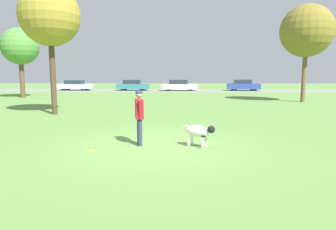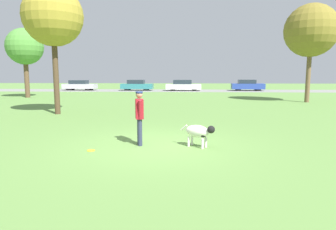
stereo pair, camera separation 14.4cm
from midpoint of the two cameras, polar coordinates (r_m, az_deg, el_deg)
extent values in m
plane|color=#608C42|center=(8.72, -2.19, -5.87)|extent=(120.00, 120.00, 0.00)
cube|color=gray|center=(37.84, 2.07, 4.66)|extent=(120.00, 6.00, 0.01)
cylinder|color=#2D334C|center=(8.66, -4.90, -3.32)|extent=(0.15, 0.15, 0.79)
cylinder|color=#2D334C|center=(8.91, -5.00, -3.01)|extent=(0.15, 0.15, 0.79)
cube|color=maroon|center=(8.68, -5.01, 1.19)|extent=(0.31, 0.49, 0.56)
cylinder|color=maroon|center=(8.43, -4.90, 0.99)|extent=(0.13, 0.22, 0.56)
cylinder|color=maroon|center=(8.94, -5.11, 1.37)|extent=(0.13, 0.22, 0.56)
sphere|color=#A87A5B|center=(8.64, -5.04, 3.88)|extent=(0.23, 0.23, 0.20)
cylinder|color=navy|center=(8.64, -5.04, 4.34)|extent=(0.24, 0.24, 0.05)
ellipsoid|color=silver|center=(8.53, 6.07, -3.08)|extent=(0.80, 0.69, 0.35)
ellipsoid|color=black|center=(8.44, 7.25, -3.63)|extent=(0.29, 0.31, 0.19)
sphere|color=black|center=(8.30, 8.71, -2.76)|extent=(0.29, 0.29, 0.21)
cylinder|color=silver|center=(8.57, 7.68, -5.21)|extent=(0.10, 0.10, 0.28)
cylinder|color=silver|center=(8.40, 7.05, -5.45)|extent=(0.10, 0.10, 0.28)
cylinder|color=silver|center=(8.79, 5.07, -4.84)|extent=(0.10, 0.10, 0.28)
cylinder|color=silver|center=(8.63, 4.41, -5.07)|extent=(0.10, 0.10, 0.28)
cylinder|color=silver|center=(8.75, 3.52, -2.43)|extent=(0.21, 0.16, 0.19)
cylinder|color=yellow|center=(8.40, -13.98, -6.56)|extent=(0.21, 0.21, 0.02)
torus|color=yellow|center=(8.40, -13.98, -6.56)|extent=(0.22, 0.22, 0.02)
cylinder|color=brown|center=(24.38, 25.30, 6.62)|extent=(0.32, 0.32, 3.76)
sphere|color=olive|center=(24.58, 25.75, 14.31)|extent=(3.77, 3.77, 3.77)
cylinder|color=brown|center=(29.39, -25.19, 6.22)|extent=(0.40, 0.40, 3.27)
sphere|color=#4C8938|center=(29.49, -25.51, 11.70)|extent=(3.16, 3.16, 3.16)
cylinder|color=#4C3826|center=(16.47, -20.32, 6.78)|extent=(0.28, 0.28, 3.81)
sphere|color=olive|center=(16.72, -20.83, 17.21)|extent=(2.99, 2.99, 2.99)
cube|color=#B7B7BC|center=(40.30, -16.34, 5.28)|extent=(4.21, 1.78, 0.59)
cube|color=#232D38|center=(40.33, -16.53, 6.04)|extent=(2.20, 1.50, 0.48)
cylinder|color=black|center=(40.56, -14.30, 5.09)|extent=(0.65, 0.22, 0.65)
cylinder|color=black|center=(39.20, -14.99, 4.98)|extent=(0.65, 0.22, 0.65)
cylinder|color=black|center=(41.44, -17.59, 5.02)|extent=(0.65, 0.22, 0.65)
cylinder|color=black|center=(40.11, -18.37, 4.90)|extent=(0.65, 0.22, 0.65)
cube|color=teal|center=(38.53, -5.80, 5.47)|extent=(4.06, 1.83, 0.63)
cube|color=#232D38|center=(38.53, -5.99, 6.31)|extent=(2.12, 1.54, 0.50)
cylinder|color=black|center=(39.07, -3.85, 5.19)|extent=(0.62, 0.22, 0.62)
cylinder|color=black|center=(37.60, -4.19, 5.09)|extent=(0.62, 0.22, 0.62)
cylinder|color=black|center=(39.51, -7.32, 5.17)|extent=(0.62, 0.22, 0.62)
cylinder|color=black|center=(38.05, -7.79, 5.07)|extent=(0.62, 0.22, 0.62)
cube|color=white|center=(37.54, 3.05, 5.42)|extent=(4.37, 1.81, 0.61)
cube|color=#232D38|center=(37.52, 2.86, 6.29)|extent=(2.28, 1.53, 0.53)
cylinder|color=black|center=(38.34, 5.00, 5.13)|extent=(0.62, 0.21, 0.62)
cylinder|color=black|center=(36.83, 5.09, 5.03)|extent=(0.62, 0.21, 0.62)
cylinder|color=black|center=(38.32, 1.08, 5.16)|extent=(0.62, 0.21, 0.62)
cylinder|color=black|center=(36.81, 1.02, 5.05)|extent=(0.62, 0.21, 0.62)
cube|color=#284293|center=(39.01, 15.04, 5.30)|extent=(4.05, 1.96, 0.68)
cube|color=#232D38|center=(38.97, 14.89, 6.17)|extent=(2.13, 1.63, 0.49)
cylinder|color=black|center=(39.99, 16.54, 4.95)|extent=(0.62, 0.23, 0.61)
cylinder|color=black|center=(38.46, 16.97, 4.83)|extent=(0.62, 0.23, 0.61)
cylinder|color=black|center=(39.62, 13.13, 5.04)|extent=(0.62, 0.23, 0.61)
cylinder|color=black|center=(38.07, 13.43, 4.93)|extent=(0.62, 0.23, 0.61)
camera|label=1|loc=(0.07, -89.52, 0.07)|focal=32.00mm
camera|label=2|loc=(0.07, 90.48, -0.07)|focal=32.00mm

